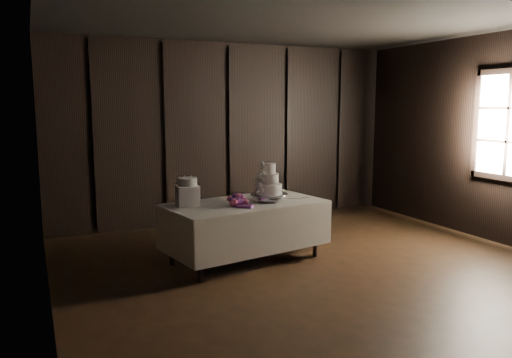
# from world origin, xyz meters

# --- Properties ---
(room) EXTENTS (6.08, 7.08, 3.08)m
(room) POSITION_xyz_m (0.00, 0.00, 1.50)
(room) COLOR black
(room) RESTS_ON ground
(window) EXTENTS (0.06, 1.16, 1.56)m
(window) POSITION_xyz_m (2.97, 0.50, 1.70)
(window) COLOR black
(window) RESTS_ON room
(display_table) EXTENTS (2.14, 1.37, 0.76)m
(display_table) POSITION_xyz_m (-0.66, 1.30, 0.42)
(display_table) COLOR beige
(display_table) RESTS_ON ground
(cake_stand) EXTENTS (0.64, 0.64, 0.09)m
(cake_stand) POSITION_xyz_m (-0.34, 1.28, 0.81)
(cake_stand) COLOR silver
(cake_stand) RESTS_ON display_table
(wedding_cake) EXTENTS (0.37, 0.33, 0.39)m
(wedding_cake) POSITION_xyz_m (-0.37, 1.27, 1.01)
(wedding_cake) COLOR white
(wedding_cake) RESTS_ON cake_stand
(bouquet) EXTENTS (0.50, 0.51, 0.20)m
(bouquet) POSITION_xyz_m (-0.84, 1.14, 0.83)
(bouquet) COLOR #B3415E
(bouquet) RESTS_ON display_table
(box_pedestal) EXTENTS (0.28, 0.28, 0.25)m
(box_pedestal) POSITION_xyz_m (-1.39, 1.40, 0.89)
(box_pedestal) COLOR white
(box_pedestal) RESTS_ON display_table
(small_cake) EXTENTS (0.29, 0.29, 0.10)m
(small_cake) POSITION_xyz_m (-1.39, 1.40, 1.06)
(small_cake) COLOR white
(small_cake) RESTS_ON box_pedestal
(cake_knife) EXTENTS (0.37, 0.10, 0.01)m
(cake_knife) POSITION_xyz_m (-0.02, 1.25, 0.77)
(cake_knife) COLOR silver
(cake_knife) RESTS_ON display_table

